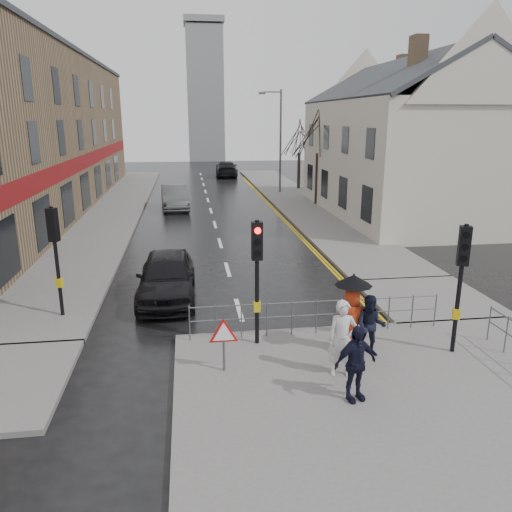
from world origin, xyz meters
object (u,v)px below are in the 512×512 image
object	(u,v)px
pedestrian_d	(355,363)
pedestrian_with_umbrella	(352,311)
pedestrian_b	(370,326)
car_parked	(167,276)
pedestrian_a	(342,339)
car_mid	(175,197)

from	to	relation	value
pedestrian_d	pedestrian_with_umbrella	bearing A→B (deg)	58.32
pedestrian_b	car_parked	xyz separation A→B (m)	(-5.30, 5.29, -0.13)
pedestrian_a	pedestrian_d	xyz separation A→B (m)	(-0.05, -1.08, -0.07)
pedestrian_a	pedestrian_d	distance (m)	1.08
pedestrian_a	car_parked	xyz separation A→B (m)	(-4.27, 6.19, -0.26)
pedestrian_a	pedestrian_with_umbrella	bearing A→B (deg)	72.32
pedestrian_a	pedestrian_with_umbrella	size ratio (longest dim) A/B	0.89
car_mid	pedestrian_d	bearing A→B (deg)	-84.85
car_parked	car_mid	bearing A→B (deg)	90.92
pedestrian_b	pedestrian_with_umbrella	xyz separation A→B (m)	(-0.41, 0.28, 0.33)
pedestrian_d	car_parked	bearing A→B (deg)	104.83
pedestrian_with_umbrella	car_parked	size ratio (longest dim) A/B	0.44
pedestrian_d	car_parked	size ratio (longest dim) A/B	0.36
car_mid	pedestrian_b	bearing A→B (deg)	-81.44
pedestrian_d	car_parked	world-z (taller)	pedestrian_d
pedestrian_with_umbrella	car_parked	distance (m)	7.01
pedestrian_a	car_parked	size ratio (longest dim) A/B	0.39
pedestrian_b	pedestrian_with_umbrella	size ratio (longest dim) A/B	0.77
pedestrian_b	pedestrian_d	bearing A→B (deg)	-96.02
pedestrian_with_umbrella	car_parked	xyz separation A→B (m)	(-4.88, 5.01, -0.46)
pedestrian_with_umbrella	pedestrian_d	xyz separation A→B (m)	(-0.66, -2.26, -0.28)
pedestrian_with_umbrella	car_mid	distance (m)	23.15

